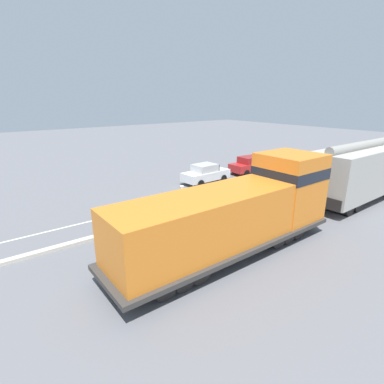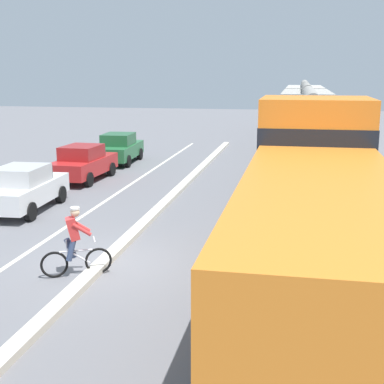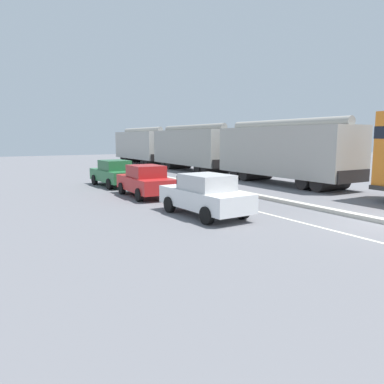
% 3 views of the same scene
% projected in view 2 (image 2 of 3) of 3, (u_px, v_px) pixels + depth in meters
% --- Properties ---
extents(ground_plane, '(120.00, 120.00, 0.00)m').
position_uv_depth(ground_plane, '(105.00, 264.00, 13.80)').
color(ground_plane, slate).
extents(median_curb, '(0.36, 36.00, 0.16)m').
position_uv_depth(median_curb, '(162.00, 206.00, 19.52)').
color(median_curb, beige).
rests_on(median_curb, ground).
extents(lane_stripe, '(0.14, 36.00, 0.01)m').
position_uv_depth(lane_stripe, '(100.00, 205.00, 19.99)').
color(lane_stripe, silver).
rests_on(lane_stripe, ground).
extents(locomotive, '(3.10, 11.61, 4.20)m').
position_uv_depth(locomotive, '(316.00, 224.00, 10.95)').
color(locomotive, orange).
rests_on(locomotive, ground).
extents(hopper_car_lead, '(2.90, 10.60, 4.18)m').
position_uv_depth(hopper_car_lead, '(308.00, 139.00, 22.52)').
color(hopper_car_lead, '#A9A79F').
rests_on(hopper_car_lead, ground).
extents(hopper_car_middle, '(2.90, 10.60, 4.18)m').
position_uv_depth(hopper_car_middle, '(305.00, 117.00, 33.63)').
color(hopper_car_middle, '#A29F98').
rests_on(hopper_car_middle, ground).
extents(hopper_car_trailing, '(2.90, 10.60, 4.18)m').
position_uv_depth(hopper_car_trailing, '(304.00, 106.00, 44.73)').
color(hopper_car_trailing, '#AFACA4').
rests_on(hopper_car_trailing, ground).
extents(parked_car_white, '(1.97, 4.27, 1.62)m').
position_uv_depth(parked_car_white, '(24.00, 188.00, 18.97)').
color(parked_car_white, silver).
rests_on(parked_car_white, ground).
extents(parked_car_red, '(1.96, 4.26, 1.62)m').
position_uv_depth(parked_car_red, '(83.00, 163.00, 24.32)').
color(parked_car_red, red).
rests_on(parked_car_red, ground).
extents(parked_car_green, '(1.99, 4.28, 1.62)m').
position_uv_depth(parked_car_green, '(119.00, 148.00, 29.02)').
color(parked_car_green, '#286B3D').
rests_on(parked_car_green, ground).
extents(cyclist, '(1.56, 0.83, 1.71)m').
position_uv_depth(cyclist, '(75.00, 244.00, 12.83)').
color(cyclist, black).
rests_on(cyclist, ground).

